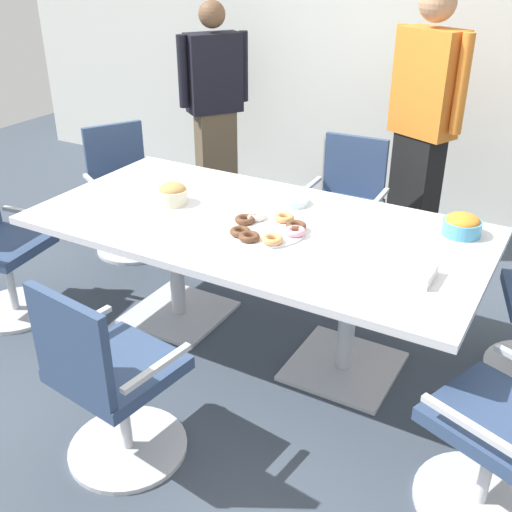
# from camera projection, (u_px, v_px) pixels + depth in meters

# --- Properties ---
(ground_plane) EXTENTS (10.00, 10.00, 0.01)m
(ground_plane) POSITION_uv_depth(u_px,v_px,m) (256.00, 340.00, 3.60)
(ground_plane) COLOR #3D4754
(back_wall) EXTENTS (8.00, 0.10, 2.80)m
(back_wall) POSITION_uv_depth(u_px,v_px,m) (407.00, 38.00, 4.81)
(back_wall) COLOR silver
(back_wall) RESTS_ON ground
(conference_table) EXTENTS (2.40, 1.20, 0.75)m
(conference_table) POSITION_uv_depth(u_px,v_px,m) (256.00, 244.00, 3.31)
(conference_table) COLOR silver
(conference_table) RESTS_ON ground
(office_chair_0) EXTENTS (0.60, 0.60, 0.91)m
(office_chair_0) POSITION_uv_depth(u_px,v_px,m) (110.00, 385.00, 2.60)
(office_chair_0) COLOR silver
(office_chair_0) RESTS_ON ground
(office_chair_1) EXTENTS (0.70, 0.70, 0.91)m
(office_chair_1) POSITION_uv_depth(u_px,v_px,m) (509.00, 437.00, 2.33)
(office_chair_1) COLOR silver
(office_chair_1) RESTS_ON ground
(office_chair_3) EXTENTS (0.56, 0.56, 0.91)m
(office_chair_3) POSITION_uv_depth(u_px,v_px,m) (345.00, 213.00, 4.23)
(office_chair_3) COLOR silver
(office_chair_3) RESTS_ON ground
(office_chair_4) EXTENTS (0.73, 0.73, 0.91)m
(office_chair_4) POSITION_uv_depth(u_px,v_px,m) (126.00, 197.00, 4.50)
(office_chair_4) COLOR silver
(office_chair_4) RESTS_ON ground
(person_standing_0) EXTENTS (0.44, 0.54, 1.67)m
(person_standing_0) POSITION_uv_depth(u_px,v_px,m) (215.00, 103.00, 5.14)
(person_standing_0) COLOR brown
(person_standing_0) RESTS_ON ground
(person_standing_1) EXTENTS (0.59, 0.38, 1.85)m
(person_standing_1) POSITION_uv_depth(u_px,v_px,m) (423.00, 122.00, 4.21)
(person_standing_1) COLOR black
(person_standing_1) RESTS_ON ground
(snack_bowl_chips_orange) EXTENTS (0.19, 0.19, 0.11)m
(snack_bowl_chips_orange) POSITION_uv_depth(u_px,v_px,m) (462.00, 225.00, 3.10)
(snack_bowl_chips_orange) COLOR #4C9EC6
(snack_bowl_chips_orange) RESTS_ON conference_table
(snack_bowl_cookies) EXTENTS (0.17, 0.17, 0.12)m
(snack_bowl_cookies) POSITION_uv_depth(u_px,v_px,m) (172.00, 194.00, 3.46)
(snack_bowl_cookies) COLOR beige
(snack_bowl_cookies) RESTS_ON conference_table
(donut_platter) EXTENTS (0.40, 0.40, 0.04)m
(donut_platter) POSITION_uv_depth(u_px,v_px,m) (267.00, 228.00, 3.14)
(donut_platter) COLOR white
(donut_platter) RESTS_ON conference_table
(plate_stack) EXTENTS (0.18, 0.18, 0.04)m
(plate_stack) POSITION_uv_depth(u_px,v_px,m) (293.00, 201.00, 3.48)
(plate_stack) COLOR white
(plate_stack) RESTS_ON conference_table
(napkin_pile) EXTENTS (0.19, 0.19, 0.06)m
(napkin_pile) POSITION_uv_depth(u_px,v_px,m) (412.00, 272.00, 2.71)
(napkin_pile) COLOR white
(napkin_pile) RESTS_ON conference_table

